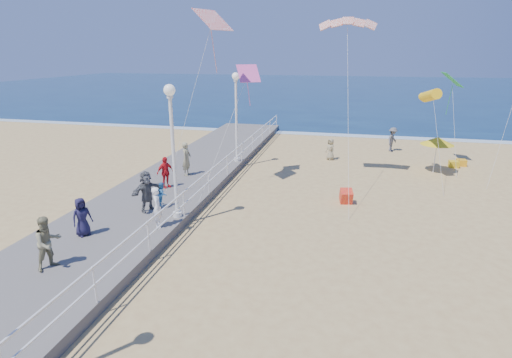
% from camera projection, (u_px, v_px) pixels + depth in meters
% --- Properties ---
extents(ground, '(160.00, 160.00, 0.00)m').
position_uv_depth(ground, '(307.00, 238.00, 15.37)').
color(ground, tan).
rests_on(ground, ground).
extents(ocean, '(160.00, 90.00, 0.05)m').
position_uv_depth(ocean, '(344.00, 89.00, 75.66)').
color(ocean, '#0C2648').
rests_on(ocean, ground).
extents(surf_line, '(160.00, 1.20, 0.04)m').
position_uv_depth(surf_line, '(333.00, 135.00, 34.38)').
color(surf_line, white).
rests_on(surf_line, ground).
extents(boardwalk, '(5.00, 44.00, 0.40)m').
position_uv_depth(boardwalk, '(131.00, 216.00, 16.94)').
color(boardwalk, slate).
rests_on(boardwalk, ground).
extents(railing, '(0.05, 42.00, 0.55)m').
position_uv_depth(railing, '(183.00, 198.00, 16.09)').
color(railing, white).
rests_on(railing, boardwalk).
extents(lamp_post_mid, '(0.44, 0.44, 5.32)m').
position_uv_depth(lamp_post_mid, '(173.00, 139.00, 15.42)').
color(lamp_post_mid, white).
rests_on(lamp_post_mid, boardwalk).
extents(lamp_post_far, '(0.44, 0.44, 5.32)m').
position_uv_depth(lamp_post_far, '(236.00, 108.00, 23.76)').
color(lamp_post_far, white).
rests_on(lamp_post_far, boardwalk).
extents(woman_holding_toddler, '(0.53, 0.67, 1.61)m').
position_uv_depth(woman_holding_toddler, '(158.00, 207.00, 15.22)').
color(woman_holding_toddler, white).
rests_on(woman_holding_toddler, boardwalk).
extents(toddler_held, '(0.46, 0.52, 0.91)m').
position_uv_depth(toddler_held, '(162.00, 194.00, 15.17)').
color(toddler_held, teal).
rests_on(toddler_held, boardwalk).
extents(spectator_1, '(0.92, 1.02, 1.71)m').
position_uv_depth(spectator_1, '(48.00, 243.00, 12.28)').
color(spectator_1, gray).
rests_on(spectator_1, boardwalk).
extents(spectator_3, '(0.82, 0.98, 1.57)m').
position_uv_depth(spectator_3, '(165.00, 172.00, 19.68)').
color(spectator_3, red).
rests_on(spectator_3, boardwalk).
extents(spectator_4, '(0.76, 0.84, 1.45)m').
position_uv_depth(spectator_4, '(82.00, 217.00, 14.53)').
color(spectator_4, '#1D1A39').
rests_on(spectator_4, boardwalk).
extents(spectator_5, '(1.19, 1.67, 1.74)m').
position_uv_depth(spectator_5, '(147.00, 191.00, 16.75)').
color(spectator_5, '#545558').
rests_on(spectator_5, boardwalk).
extents(spectator_6, '(0.45, 0.67, 1.83)m').
position_uv_depth(spectator_6, '(187.00, 159.00, 21.65)').
color(spectator_6, '#989169').
rests_on(spectator_6, boardwalk).
extents(beach_walker_a, '(1.08, 1.29, 1.74)m').
position_uv_depth(beach_walker_a, '(392.00, 139.00, 28.55)').
color(beach_walker_a, '#57575C').
rests_on(beach_walker_a, ground).
extents(beach_walker_c, '(0.82, 0.82, 1.43)m').
position_uv_depth(beach_walker_c, '(330.00, 149.00, 26.36)').
color(beach_walker_c, '#9B8F6B').
rests_on(beach_walker_c, ground).
extents(box_kite, '(0.68, 0.80, 0.74)m').
position_uv_depth(box_kite, '(346.00, 197.00, 18.82)').
color(box_kite, red).
rests_on(box_kite, ground).
extents(beach_umbrella, '(1.90, 1.90, 2.14)m').
position_uv_depth(beach_umbrella, '(437.00, 141.00, 23.22)').
color(beach_umbrella, white).
rests_on(beach_umbrella, ground).
extents(beach_chair_left, '(0.55, 0.55, 0.40)m').
position_uv_depth(beach_chair_left, '(454.00, 164.00, 24.78)').
color(beach_chair_left, yellow).
rests_on(beach_chair_left, ground).
extents(beach_chair_right, '(0.55, 0.55, 0.40)m').
position_uv_depth(beach_chair_right, '(461.00, 163.00, 25.11)').
color(beach_chair_right, orange).
rests_on(beach_chair_right, ground).
extents(kite_parafoil, '(2.88, 0.94, 0.65)m').
position_uv_depth(kite_parafoil, '(348.00, 21.00, 19.79)').
color(kite_parafoil, red).
extents(kite_windsock, '(1.02, 2.78, 1.10)m').
position_uv_depth(kite_windsock, '(431.00, 96.00, 20.95)').
color(kite_windsock, yellow).
extents(kite_diamond_pink, '(1.36, 1.25, 0.89)m').
position_uv_depth(kite_diamond_pink, '(248.00, 73.00, 21.02)').
color(kite_diamond_pink, '#F75BB4').
extents(kite_diamond_green, '(1.15, 1.42, 0.86)m').
position_uv_depth(kite_diamond_green, '(452.00, 80.00, 23.89)').
color(kite_diamond_green, green).
extents(kite_diamond_redwhite, '(1.72, 1.88, 0.97)m').
position_uv_depth(kite_diamond_redwhite, '(213.00, 20.00, 18.27)').
color(kite_diamond_redwhite, red).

